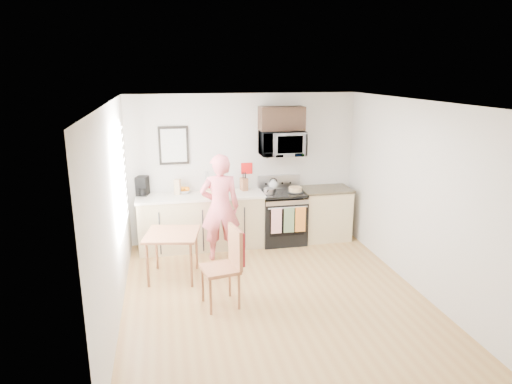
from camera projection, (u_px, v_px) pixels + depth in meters
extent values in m
plane|color=olive|center=(274.00, 296.00, 6.20)|extent=(4.60, 4.60, 0.00)
cube|color=beige|center=(244.00, 168.00, 8.04)|extent=(4.00, 0.04, 2.60)
cube|color=beige|center=(344.00, 284.00, 3.68)|extent=(4.00, 0.04, 2.60)
cube|color=beige|center=(114.00, 214.00, 5.47)|extent=(0.04, 4.60, 2.60)
cube|color=beige|center=(417.00, 196.00, 6.25)|extent=(0.04, 4.60, 2.60)
cube|color=white|center=(276.00, 102.00, 5.52)|extent=(4.00, 4.60, 0.04)
cube|color=white|center=(119.00, 179.00, 6.17)|extent=(0.02, 1.40, 1.50)
cube|color=white|center=(120.00, 179.00, 6.17)|extent=(0.01, 1.30, 1.40)
cube|color=tan|center=(201.00, 222.00, 7.82)|extent=(2.10, 0.60, 0.90)
cube|color=#F0E0CE|center=(201.00, 196.00, 7.70)|extent=(2.14, 0.64, 0.04)
cube|color=tan|center=(325.00, 214.00, 8.25)|extent=(0.84, 0.60, 0.90)
cube|color=black|center=(326.00, 189.00, 8.13)|extent=(0.88, 0.64, 0.04)
cube|color=black|center=(282.00, 221.00, 8.09)|extent=(0.76, 0.65, 0.77)
cube|color=black|center=(287.00, 223.00, 7.77)|extent=(0.61, 0.02, 0.45)
cube|color=#A7A7AB|center=(287.00, 205.00, 7.69)|extent=(0.74, 0.02, 0.14)
cylinder|color=#A7A7AB|center=(288.00, 208.00, 7.66)|extent=(0.68, 0.02, 0.02)
cube|color=black|center=(283.00, 193.00, 7.96)|extent=(0.76, 0.65, 0.04)
cube|color=#A7A7AB|center=(279.00, 182.00, 8.18)|extent=(0.76, 0.08, 0.24)
cube|color=white|center=(276.00, 221.00, 7.67)|extent=(0.18, 0.02, 0.44)
cube|color=#57764E|center=(289.00, 220.00, 7.71)|extent=(0.18, 0.02, 0.44)
cube|color=#C0641C|center=(300.00, 219.00, 7.75)|extent=(0.18, 0.02, 0.44)
imported|color=#A7A7AB|center=(282.00, 143.00, 7.83)|extent=(0.76, 0.51, 0.42)
cube|color=black|center=(282.00, 118.00, 7.77)|extent=(0.76, 0.35, 0.40)
cube|color=black|center=(174.00, 145.00, 7.67)|extent=(0.50, 0.03, 0.65)
cube|color=beige|center=(174.00, 146.00, 7.65)|extent=(0.42, 0.01, 0.56)
cube|color=#B6100F|center=(247.00, 168.00, 8.03)|extent=(0.20, 0.02, 0.20)
imported|color=#E43E5D|center=(220.00, 207.00, 7.24)|extent=(0.65, 0.44, 1.73)
cube|color=brown|center=(172.00, 234.00, 6.59)|extent=(0.74, 0.74, 0.04)
cylinder|color=brown|center=(148.00, 265.00, 6.39)|extent=(0.04, 0.04, 0.66)
cylinder|color=brown|center=(191.00, 265.00, 6.39)|extent=(0.04, 0.04, 0.66)
cylinder|color=brown|center=(157.00, 249.00, 6.98)|extent=(0.04, 0.04, 0.66)
cylinder|color=brown|center=(197.00, 249.00, 6.98)|extent=(0.04, 0.04, 0.66)
cube|color=brown|center=(220.00, 269.00, 5.84)|extent=(0.51, 0.51, 0.04)
cube|color=brown|center=(235.00, 247.00, 5.84)|extent=(0.12, 0.44, 0.53)
cube|color=maroon|center=(237.00, 246.00, 5.85)|extent=(0.14, 0.40, 0.44)
cylinder|color=brown|center=(211.00, 297.00, 5.67)|extent=(0.04, 0.04, 0.49)
cylinder|color=brown|center=(239.00, 292.00, 5.81)|extent=(0.04, 0.04, 0.49)
cylinder|color=brown|center=(203.00, 284.00, 6.01)|extent=(0.04, 0.04, 0.49)
cylinder|color=brown|center=(230.00, 280.00, 6.15)|extent=(0.04, 0.04, 0.49)
cube|color=brown|center=(244.00, 184.00, 7.96)|extent=(0.13, 0.16, 0.22)
cylinder|color=#B6100F|center=(207.00, 188.00, 7.79)|extent=(0.13, 0.13, 0.16)
imported|color=silver|center=(184.00, 191.00, 7.79)|extent=(0.24, 0.24, 0.06)
cube|color=tan|center=(177.00, 187.00, 7.70)|extent=(0.13, 0.13, 0.26)
cube|color=black|center=(142.00, 186.00, 7.65)|extent=(0.23, 0.26, 0.32)
cylinder|color=black|center=(143.00, 192.00, 7.57)|extent=(0.12, 0.12, 0.12)
cube|color=tan|center=(214.00, 194.00, 7.53)|extent=(0.36, 0.32, 0.12)
cylinder|color=black|center=(295.00, 192.00, 7.91)|extent=(0.28, 0.28, 0.01)
cylinder|color=tan|center=(295.00, 189.00, 7.90)|extent=(0.23, 0.23, 0.07)
sphere|color=silver|center=(273.00, 185.00, 8.08)|extent=(0.17, 0.17, 0.17)
cone|color=silver|center=(273.00, 180.00, 8.06)|extent=(0.05, 0.05, 0.05)
torus|color=black|center=(273.00, 182.00, 8.07)|extent=(0.15, 0.02, 0.15)
cylinder|color=#A7A7AB|center=(269.00, 191.00, 7.81)|extent=(0.18, 0.18, 0.09)
cylinder|color=black|center=(268.00, 191.00, 7.67)|extent=(0.08, 0.16, 0.02)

